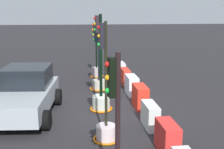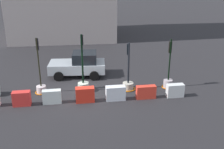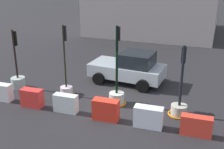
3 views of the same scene
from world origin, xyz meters
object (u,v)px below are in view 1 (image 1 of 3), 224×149
object	(u,v)px
traffic_light_2	(101,96)
car_silver_hatchback	(25,93)
traffic_light_1	(106,123)
traffic_light_3	(99,79)
construction_barrier_5	(125,77)
traffic_light_4	(96,67)
construction_barrier_3	(140,97)
construction_barrier_2	(150,116)
construction_barrier_1	(167,137)
construction_barrier_4	(132,85)
construction_barrier_6	(121,69)

from	to	relation	value
traffic_light_2	car_silver_hatchback	distance (m)	2.79
traffic_light_1	traffic_light_3	bearing A→B (deg)	-1.30
traffic_light_3	car_silver_hatchback	xyz separation A→B (m)	(-3.06, 2.86, 0.33)
traffic_light_2	construction_barrier_5	bearing A→B (deg)	-22.32
traffic_light_4	construction_barrier_3	size ratio (longest dim) A/B	2.97
car_silver_hatchback	construction_barrier_2	bearing A→B (deg)	-110.50
traffic_light_3	construction_barrier_2	world-z (taller)	traffic_light_3
traffic_light_2	traffic_light_3	bearing A→B (deg)	-1.91
traffic_light_4	traffic_light_2	bearing A→B (deg)	178.94
traffic_light_3	car_silver_hatchback	distance (m)	4.20
traffic_light_1	construction_barrier_1	world-z (taller)	traffic_light_1
traffic_light_3	construction_barrier_1	xyz separation A→B (m)	(-6.31, -1.47, -0.08)
traffic_light_4	construction_barrier_4	xyz separation A→B (m)	(-3.62, -1.41, -0.12)
traffic_light_2	construction_barrier_4	size ratio (longest dim) A/B	3.16
traffic_light_1	construction_barrier_5	xyz separation A→B (m)	(6.26, -1.53, -0.16)
construction_barrier_5	construction_barrier_6	distance (m)	1.79
traffic_light_4	car_silver_hatchback	size ratio (longest dim) A/B	0.79
construction_barrier_5	traffic_light_1	bearing A→B (deg)	166.25
construction_barrier_1	construction_barrier_3	world-z (taller)	construction_barrier_3
traffic_light_1	traffic_light_3	distance (m)	5.43
construction_barrier_3	construction_barrier_6	bearing A→B (deg)	0.45
construction_barrier_3	construction_barrier_5	xyz separation A→B (m)	(3.59, 0.04, -0.05)
traffic_light_3	car_silver_hatchback	size ratio (longest dim) A/B	0.75
traffic_light_4	construction_barrier_4	size ratio (longest dim) A/B	2.82
construction_barrier_1	construction_barrier_2	size ratio (longest dim) A/B	0.94
traffic_light_1	construction_barrier_1	bearing A→B (deg)	-118.82
construction_barrier_3	traffic_light_1	bearing A→B (deg)	149.42
traffic_light_4	construction_barrier_5	bearing A→B (deg)	-142.06
traffic_light_1	construction_barrier_2	size ratio (longest dim) A/B	3.29
construction_barrier_3	car_silver_hatchback	size ratio (longest dim) A/B	0.27
construction_barrier_6	construction_barrier_4	bearing A→B (deg)	-179.82
construction_barrier_1	construction_barrier_2	world-z (taller)	construction_barrier_1
traffic_light_3	construction_barrier_1	distance (m)	6.48
traffic_light_2	construction_barrier_1	bearing A→B (deg)	-155.76
construction_barrier_3	construction_barrier_5	bearing A→B (deg)	0.67
construction_barrier_6	car_silver_hatchback	bearing A→B (deg)	143.03
traffic_light_4	construction_barrier_6	world-z (taller)	traffic_light_4
construction_barrier_4	construction_barrier_5	size ratio (longest dim) A/B	0.98
traffic_light_1	construction_barrier_4	distance (m)	4.70
traffic_light_1	traffic_light_2	xyz separation A→B (m)	(2.60, -0.03, 0.01)
traffic_light_4	car_silver_hatchback	xyz separation A→B (m)	(-5.68, 2.87, 0.27)
traffic_light_1	construction_barrier_2	bearing A→B (deg)	-62.76
traffic_light_3	construction_barrier_6	world-z (taller)	traffic_light_3
traffic_light_2	construction_barrier_6	xyz separation A→B (m)	(5.44, -1.50, -0.16)
construction_barrier_2	car_silver_hatchback	size ratio (longest dim) A/B	0.26
traffic_light_1	construction_barrier_6	xyz separation A→B (m)	(8.04, -1.53, -0.15)
traffic_light_3	construction_barrier_2	size ratio (longest dim) A/B	2.88
traffic_light_3	construction_barrier_5	distance (m)	1.63
traffic_light_1	traffic_light_2	world-z (taller)	traffic_light_2
traffic_light_1	construction_barrier_2	xyz separation A→B (m)	(0.78, -1.52, -0.15)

